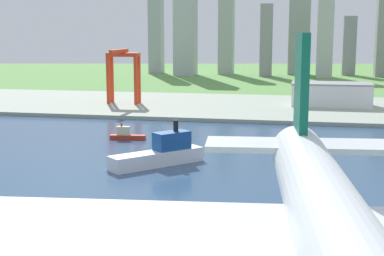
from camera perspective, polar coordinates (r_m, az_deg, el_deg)
name	(u,v)px	position (r m, az deg, el deg)	size (l,w,h in m)	color
ground_plane	(226,171)	(225.26, 3.48, -4.40)	(2400.00, 2400.00, 0.00)	#5C9347
water_bay	(197,219)	(168.46, 0.48, -9.25)	(840.00, 360.00, 0.15)	#2D4C70
industrial_pier	(264,107)	(410.97, 7.33, 2.12)	(840.00, 140.00, 2.50)	#98A494
airplane_landing	(338,243)	(21.83, 14.55, -11.23)	(32.76, 36.05, 10.76)	silver
ferry_boat	(161,153)	(234.32, -3.15, -2.57)	(34.78, 37.13, 18.21)	white
tugboat_small	(126,135)	(291.75, -6.70, -0.69)	(18.62, 5.85, 8.63)	#B22D1E
port_crane_red	(123,65)	(418.63, -7.04, 6.36)	(23.62, 35.44, 40.19)	red
warehouse_main	(331,94)	(418.46, 13.95, 3.36)	(56.74, 29.08, 16.50)	white
distant_skyline	(289,26)	(731.46, 9.83, 10.19)	(412.46, 65.17, 156.54)	#9C9CA6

